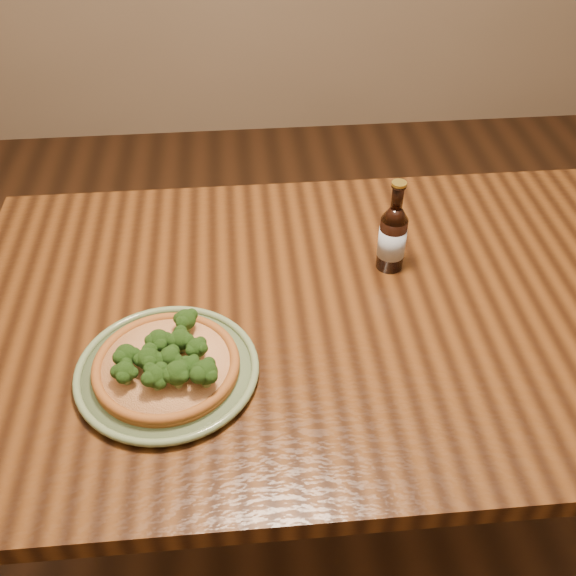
{
  "coord_description": "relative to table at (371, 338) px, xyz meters",
  "views": [
    {
      "loc": [
        -0.26,
        -0.84,
        1.64
      ],
      "look_at": [
        -0.17,
        0.08,
        0.82
      ],
      "focal_mm": 42.0,
      "sensor_mm": 36.0,
      "label": 1
    }
  ],
  "objects": [
    {
      "name": "pizza",
      "position": [
        -0.39,
        -0.15,
        0.12
      ],
      "size": [
        0.25,
        0.25,
        0.07
      ],
      "rotation": [
        0.0,
        0.0,
        -0.03
      ],
      "color": "#925421",
      "rests_on": "plate"
    },
    {
      "name": "table",
      "position": [
        0.0,
        0.0,
        0.0
      ],
      "size": [
        1.6,
        0.9,
        0.75
      ],
      "color": "#4B2910",
      "rests_on": "ground"
    },
    {
      "name": "plate",
      "position": [
        -0.39,
        -0.15,
        0.1
      ],
      "size": [
        0.32,
        0.32,
        0.02
      ],
      "rotation": [
        0.0,
        0.0,
        0.03
      ],
      "color": "#677F57",
      "rests_on": "table"
    },
    {
      "name": "beer_bottle",
      "position": [
        0.05,
        0.11,
        0.17
      ],
      "size": [
        0.06,
        0.06,
        0.2
      ],
      "rotation": [
        0.0,
        0.0,
        0.22
      ],
      "color": "black",
      "rests_on": "table"
    },
    {
      "name": "ground",
      "position": [
        0.0,
        -0.1,
        -0.66
      ],
      "size": [
        4.5,
        4.5,
        0.0
      ],
      "primitive_type": "plane",
      "color": "#382111",
      "rests_on": "ground"
    }
  ]
}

